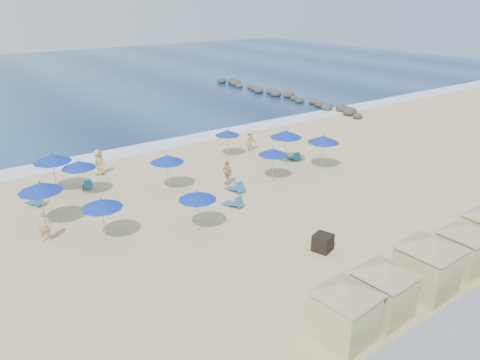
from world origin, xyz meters
The scene contains 29 objects.
ground centered at (0.00, 0.00, 0.00)m, with size 160.00×160.00×0.00m, color tan.
ocean centered at (0.00, 55.00, 0.03)m, with size 160.00×80.00×0.06m, color navy.
surf_line centered at (0.00, 15.50, 0.04)m, with size 160.00×2.50×0.08m, color white.
seawall centered at (0.00, -13.50, 0.65)m, with size 160.00×6.10×1.22m.
rock_jetty centered at (24.01, 24.90, 0.36)m, with size 2.56×26.66×0.96m.
trash_bin centered at (1.25, -4.96, 0.43)m, with size 0.86×0.86×0.86m, color black.
cabana_0 centered at (-2.73, -9.95, 1.50)m, with size 4.15×4.15×2.62m.
cabana_1 centered at (-0.53, -9.93, 1.50)m, with size 4.16×4.16×2.61m.
cabana_2 centered at (2.29, -9.96, 1.64)m, with size 4.57×4.57×2.87m.
cabana_3 centered at (5.16, -9.92, 1.45)m, with size 4.05×4.05×2.54m.
umbrella_1 centered at (-9.15, 5.80, 2.32)m, with size 2.35×2.35×2.68m.
umbrella_2 centered at (-7.30, 10.28, 2.34)m, with size 2.38×2.38×2.70m.
umbrella_3 centered at (-7.11, 2.33, 2.09)m, with size 2.12×2.12×2.41m.
umbrella_4 centered at (-6.15, 8.82, 2.09)m, with size 2.12×2.12×2.41m.
umbrella_5 centered at (-2.62, 0.50, 2.03)m, with size 2.05×2.05×2.34m.
umbrella_6 centered at (-1.29, 6.44, 2.15)m, with size 2.18×2.18×2.48m.
umbrella_7 centered at (5.36, 3.90, 2.01)m, with size 2.04×2.04×2.32m.
umbrella_8 centered at (5.70, 9.84, 1.94)m, with size 1.96×1.96×2.23m.
umbrella_9 centered at (8.15, 5.80, 2.35)m, with size 2.38×2.38×2.71m.
umbrella_10 centered at (9.62, 3.42, 2.27)m, with size 2.30×2.30×2.62m.
beach_chair_1 centered at (-8.90, 9.02, 0.25)m, with size 0.93×1.43×0.72m.
beach_chair_2 centered at (-5.49, 9.90, 0.21)m, with size 0.51×1.12×0.62m.
beach_chair_3 centered at (0.70, 1.81, 0.25)m, with size 0.97×1.44×0.73m.
beach_chair_4 centered at (2.12, 3.64, 0.27)m, with size 0.78×1.45×0.77m.
beach_chair_5 centered at (9.37, 6.08, 0.24)m, with size 0.73×1.32×0.69m.
beachgoer_0 centered at (-9.61, 4.07, 0.85)m, with size 0.62×0.41×1.71m, color tan.
beachgoer_1 centered at (2.35, 5.02, 0.85)m, with size 0.99×0.41×1.69m, color tan.
beachgoer_2 centered at (7.88, 9.77, 0.92)m, with size 1.19×0.69×1.85m, color tan.
beachgoer_3 centered at (-3.90, 11.79, 0.93)m, with size 0.91×0.59×1.86m, color tan.
Camera 1 is at (-14.00, -19.04, 11.79)m, focal length 35.00 mm.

